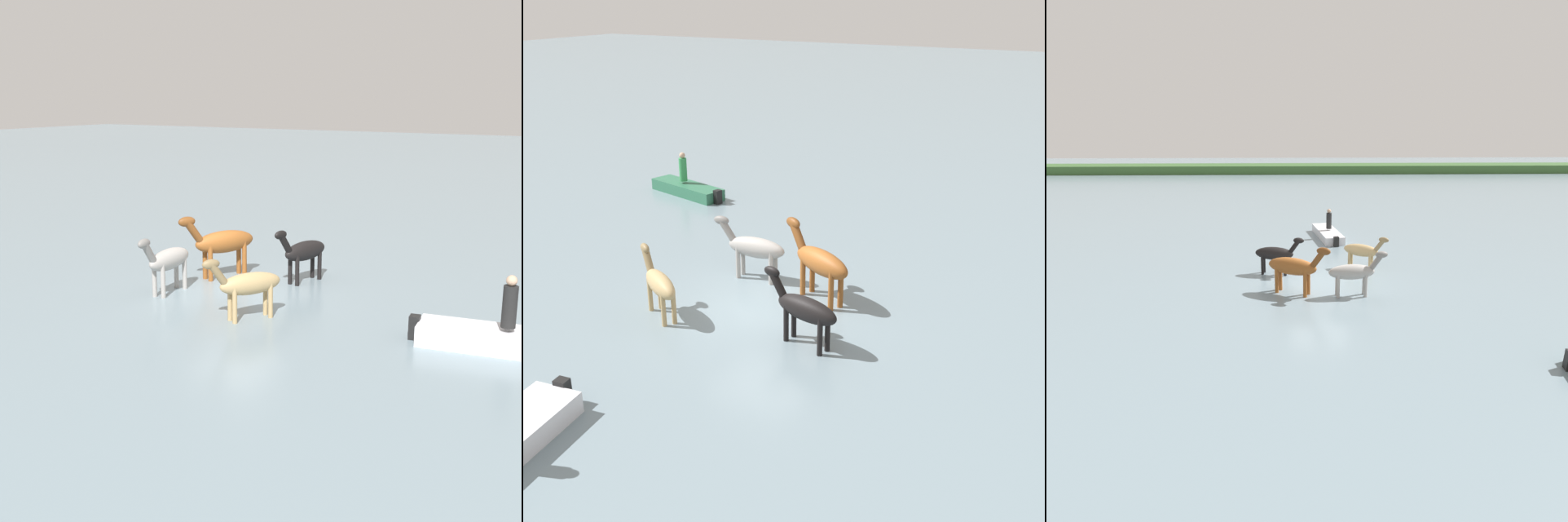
{
  "view_description": "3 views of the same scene",
  "coord_description": "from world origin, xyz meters",
  "views": [
    {
      "loc": [
        16.56,
        10.87,
        5.61
      ],
      "look_at": [
        0.07,
        0.89,
        1.02
      ],
      "focal_mm": 48.46,
      "sensor_mm": 36.0,
      "label": 1
    },
    {
      "loc": [
        -8.4,
        13.68,
        7.98
      ],
      "look_at": [
        -0.13,
        -0.9,
        1.06
      ],
      "focal_mm": 45.69,
      "sensor_mm": 36.0,
      "label": 2
    },
    {
      "loc": [
        -1.09,
        -16.98,
        6.27
      ],
      "look_at": [
        -0.49,
        0.9,
        0.71
      ],
      "focal_mm": 29.15,
      "sensor_mm": 36.0,
      "label": 3
    }
  ],
  "objects": [
    {
      "name": "boat_launch_far",
      "position": [
        8.18,
        -7.47,
        0.15
      ],
      "size": [
        3.8,
        1.76,
        0.71
      ],
      "rotation": [
        0.0,
        0.0,
        6.06
      ],
      "color": "#2D6B4C",
      "rests_on": "ground_plane"
    },
    {
      "name": "ground_plane",
      "position": [
        0.0,
        0.0,
        0.0
      ],
      "size": [
        168.5,
        168.5,
        0.0
      ],
      "primitive_type": "plane",
      "color": "gray"
    },
    {
      "name": "horse_pinto_flank",
      "position": [
        1.24,
        -1.52,
        0.99
      ],
      "size": [
        2.32,
        0.64,
        1.8
      ],
      "rotation": [
        0.0,
        0.0,
        6.34
      ],
      "color": "#9E9993",
      "rests_on": "ground_plane"
    },
    {
      "name": "horse_chestnut_trailing",
      "position": [
        -1.88,
        1.22,
        0.96
      ],
      "size": [
        2.26,
        0.89,
        1.75
      ],
      "rotation": [
        0.0,
        0.0,
        6.06
      ],
      "color": "black",
      "rests_on": "ground_plane"
    },
    {
      "name": "person_helmsman_aft",
      "position": [
        8.43,
        -7.52,
        1.11
      ],
      "size": [
        0.32,
        0.32,
        1.19
      ],
      "color": "#338C4C",
      "rests_on": "boat_launch_far"
    },
    {
      "name": "horse_dark_mare",
      "position": [
        2.09,
        1.72,
        0.93
      ],
      "size": [
        2.03,
        1.41,
        1.69
      ],
      "rotation": [
        0.0,
        0.0,
        5.74
      ],
      "color": "tan",
      "rests_on": "ground_plane"
    },
    {
      "name": "horse_gray_outer",
      "position": [
        -1.06,
        -1.2,
        1.13
      ],
      "size": [
        2.55,
        1.48,
        2.05
      ],
      "rotation": [
        0.0,
        0.0,
        5.85
      ],
      "color": "brown",
      "rests_on": "ground_plane"
    }
  ]
}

